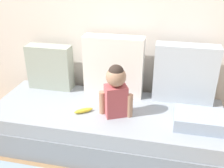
{
  "coord_description": "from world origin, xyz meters",
  "views": [
    {
      "loc": [
        0.48,
        -1.95,
        1.59
      ],
      "look_at": [
        0.05,
        0.0,
        0.63
      ],
      "focal_mm": 41.43,
      "sensor_mm": 36.0,
      "label": 1
    }
  ],
  "objects": [
    {
      "name": "banana",
      "position": [
        -0.18,
        -0.11,
        0.4
      ],
      "size": [
        0.16,
        0.14,
        0.04
      ],
      "primitive_type": "ellipsoid",
      "rotation": [
        0.0,
        0.0,
        0.63
      ],
      "color": "yellow",
      "rests_on": "couch"
    },
    {
      "name": "throw_pillow_right",
      "position": [
        0.66,
        0.3,
        0.65
      ],
      "size": [
        0.56,
        0.16,
        0.55
      ],
      "primitive_type": "cube",
      "color": "#B2BCC6",
      "rests_on": "couch"
    },
    {
      "name": "toddler",
      "position": [
        0.1,
        -0.08,
        0.62
      ],
      "size": [
        0.29,
        0.2,
        0.46
      ],
      "color": "#B24C51",
      "rests_on": "couch"
    },
    {
      "name": "folded_blanket",
      "position": [
        0.79,
        -0.1,
        0.43
      ],
      "size": [
        0.4,
        0.28,
        0.11
      ],
      "primitive_type": "cube",
      "color": "#8E9EB2",
      "rests_on": "couch"
    },
    {
      "name": "throw_pillow_left",
      "position": [
        -0.66,
        0.3,
        0.61
      ],
      "size": [
        0.45,
        0.16,
        0.45
      ],
      "primitive_type": "cube",
      "color": "#99A393",
      "rests_on": "couch"
    },
    {
      "name": "back_wall",
      "position": [
        0.0,
        0.53,
        1.17
      ],
      "size": [
        5.34,
        0.1,
        2.34
      ],
      "primitive_type": "cube",
      "color": "silver",
      "rests_on": "ground"
    },
    {
      "name": "couch",
      "position": [
        0.0,
        0.0,
        0.19
      ],
      "size": [
        2.14,
        0.81,
        0.38
      ],
      "color": "gray",
      "rests_on": "ground"
    },
    {
      "name": "ground_plane",
      "position": [
        0.0,
        0.0,
        0.0
      ],
      "size": [
        12.0,
        12.0,
        0.0
      ],
      "primitive_type": "plane",
      "color": "#93704C"
    },
    {
      "name": "throw_pillow_center",
      "position": [
        0.0,
        0.3,
        0.67
      ],
      "size": [
        0.57,
        0.16,
        0.58
      ],
      "primitive_type": "cube",
      "color": "silver",
      "rests_on": "couch"
    }
  ]
}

